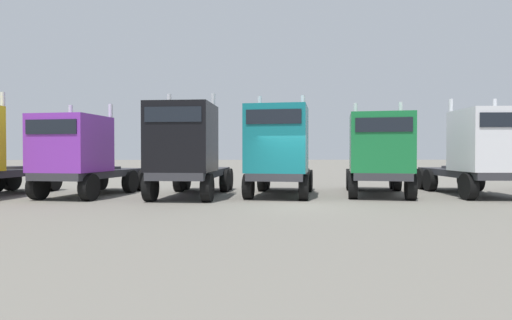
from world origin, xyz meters
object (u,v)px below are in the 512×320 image
at_px(semi_truck_purple, 80,155).
at_px(semi_truck_black, 187,150).
at_px(semi_truck_teal, 279,151).
at_px(semi_truck_white, 482,152).
at_px(semi_truck_green, 379,155).

bearing_deg(semi_truck_purple, semi_truck_black, 95.01).
height_order(semi_truck_teal, semi_truck_white, semi_truck_teal).
distance_m(semi_truck_purple, semi_truck_green, 12.55).
distance_m(semi_truck_purple, semi_truck_teal, 8.30).
bearing_deg(semi_truck_green, semi_truck_teal, -75.83).
relative_size(semi_truck_purple, semi_truck_green, 0.92).
bearing_deg(semi_truck_purple, semi_truck_green, 101.23).
height_order(semi_truck_purple, semi_truck_white, semi_truck_white).
relative_size(semi_truck_black, semi_truck_teal, 1.06).
bearing_deg(semi_truck_green, semi_truck_black, -73.62).
xyz_separation_m(semi_truck_green, semi_truck_white, (4.24, -0.37, 0.12)).
bearing_deg(semi_truck_teal, semi_truck_green, 102.61).
xyz_separation_m(semi_truck_black, semi_truck_teal, (3.80, 0.34, -0.02)).
bearing_deg(semi_truck_purple, semi_truck_white, 100.19).
height_order(semi_truck_purple, semi_truck_green, semi_truck_green).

